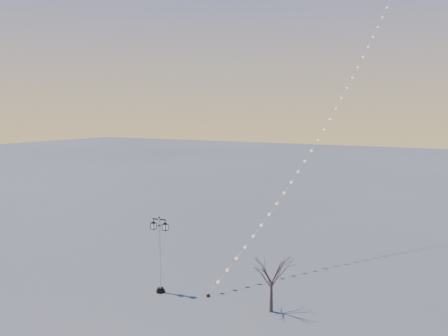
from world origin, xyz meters
The scene contains 4 objects.
ground centered at (0.00, 0.00, 0.00)m, with size 300.00×300.00×0.00m, color #4A4A4B.
street_lamp centered at (-1.84, 0.96, 3.06)m, with size 1.39×0.63×5.53m.
bare_tree centered at (6.28, 1.93, 2.57)m, with size 2.23×2.23×3.70m.
kite_train centered at (6.07, 17.74, 16.34)m, with size 9.65×32.25×32.88m.
Camera 1 is at (16.70, -23.10, 12.74)m, focal length 35.28 mm.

